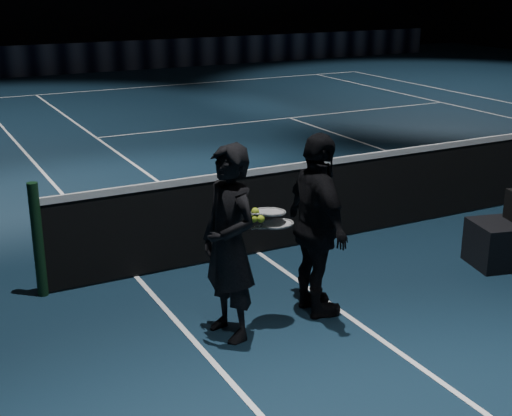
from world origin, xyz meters
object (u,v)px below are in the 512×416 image
at_px(racket_lower, 277,224).
at_px(racket_upper, 270,212).
at_px(player_b, 317,226).
at_px(tennis_balls, 257,217).
at_px(player_a, 229,243).

relative_size(racket_lower, racket_upper, 1.00).
bearing_deg(racket_lower, racket_upper, 141.34).
relative_size(player_b, tennis_balls, 13.59).
relative_size(racket_upper, tennis_balls, 5.67).
bearing_deg(racket_upper, tennis_balls, -170.43).
relative_size(player_b, racket_lower, 2.40).
xyz_separation_m(player_b, tennis_balls, (-0.59, -0.01, 0.18)).
distance_m(racket_lower, tennis_balls, 0.22).
xyz_separation_m(player_a, tennis_balls, (0.25, 0.01, 0.18)).
distance_m(player_a, tennis_balls, 0.31).
height_order(racket_upper, tennis_balls, tennis_balls).
bearing_deg(player_b, player_a, 97.25).
relative_size(player_a, tennis_balls, 13.59).
height_order(player_a, racket_upper, player_a).
bearing_deg(player_b, tennis_balls, 96.77).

